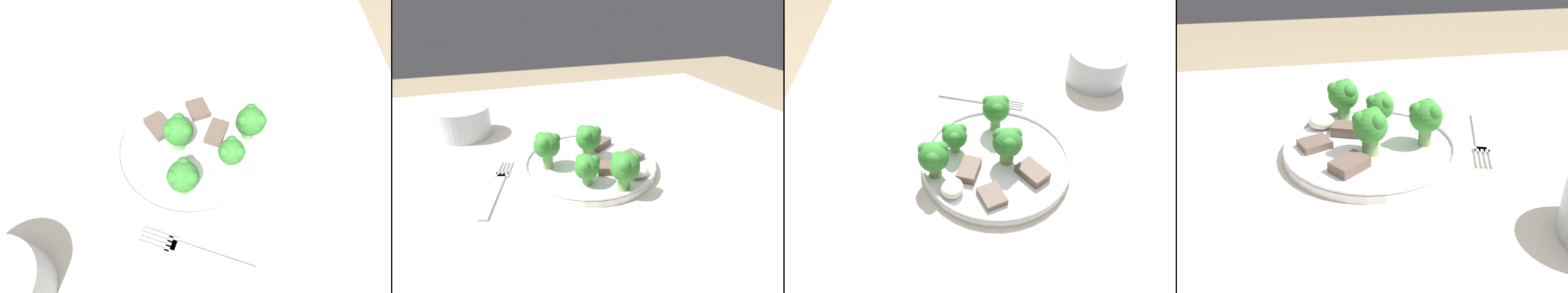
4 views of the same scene
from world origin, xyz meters
The scene contains 12 objects.
table centered at (0.00, 0.00, 0.64)m, with size 1.34×1.02×0.73m.
dinner_plate centered at (0.06, -0.09, 0.74)m, with size 0.25×0.25×0.02m.
fork centered at (-0.12, -0.11, 0.73)m, with size 0.07×0.17×0.00m.
cream_bowl centered at (-0.17, 0.14, 0.76)m, with size 0.12×0.12×0.07m.
broccoli_floret_near_rim_left centered at (0.06, -0.08, 0.79)m, with size 0.05×0.05×0.07m.
broccoli_floret_center_left centered at (0.03, -0.16, 0.78)m, with size 0.04×0.04×0.05m.
broccoli_floret_back_left centered at (0.08, -0.20, 0.78)m, with size 0.05×0.05×0.07m.
broccoli_floret_front_left centered at (-0.02, -0.09, 0.79)m, with size 0.05×0.05×0.07m.
meat_slice_front_slice centered at (0.14, -0.11, 0.75)m, with size 0.05×0.05×0.01m.
meat_slice_middle_slice centered at (0.08, -0.14, 0.75)m, with size 0.06×0.04×0.02m.
meat_slice_rear_slice centered at (0.09, -0.04, 0.75)m, with size 0.06×0.06×0.02m.
sauce_dollop centered at (0.12, -0.17, 0.75)m, with size 0.04×0.04×0.02m.
Camera 2 is at (-0.10, -0.58, 1.03)m, focal length 28.00 mm.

